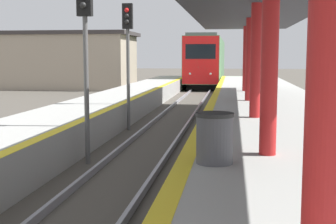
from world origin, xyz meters
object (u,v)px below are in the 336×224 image
signal_mid (85,36)px  signal_far (128,42)px  train (207,61)px  trash_bin (215,138)px

signal_mid → signal_far: size_ratio=1.00×
train → signal_mid: signal_mid is taller
signal_mid → signal_far: (-0.17, 5.46, 0.00)m
signal_mid → trash_bin: (3.31, -3.63, -1.81)m
train → trash_bin: bearing=-86.7°
signal_far → train: bearing=87.3°
signal_mid → trash_bin: bearing=-47.6°
train → trash_bin: 37.48m
signal_far → trash_bin: size_ratio=5.50×
train → signal_mid: bearing=-92.0°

